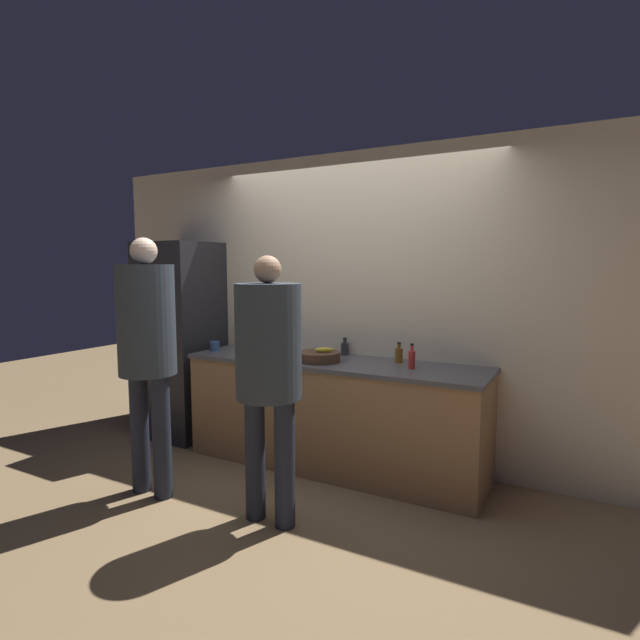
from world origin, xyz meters
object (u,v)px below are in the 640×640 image
object	(u,v)px
refrigerator	(181,340)
bottle_red	(412,359)
person_left	(147,339)
fruit_bowl	(319,356)
bottle_dark	(345,348)
bottle_amber	(399,355)
cup_blue	(215,346)
utensil_crock	(270,341)
person_center	(269,360)

from	to	relation	value
refrigerator	bottle_red	world-z (taller)	refrigerator
refrigerator	person_left	world-z (taller)	refrigerator
fruit_bowl	bottle_red	distance (m)	0.74
fruit_bowl	bottle_dark	world-z (taller)	bottle_dark
bottle_amber	cup_blue	world-z (taller)	bottle_amber
utensil_crock	bottle_red	world-z (taller)	utensil_crock
person_left	bottle_red	distance (m)	1.92
refrigerator	bottle_red	xyz separation A→B (m)	(2.33, -0.03, 0.03)
refrigerator	bottle_dark	xyz separation A→B (m)	(1.64, 0.25, 0.01)
utensil_crock	cup_blue	bearing A→B (deg)	-137.05
person_left	fruit_bowl	bearing A→B (deg)	49.23
bottle_red	fruit_bowl	bearing A→B (deg)	-173.68
bottle_red	bottle_amber	size ratio (longest dim) A/B	1.17
person_center	utensil_crock	bearing A→B (deg)	123.94
person_center	bottle_red	bearing A→B (deg)	58.36
refrigerator	person_center	world-z (taller)	refrigerator
refrigerator	cup_blue	bearing A→B (deg)	-12.87
fruit_bowl	refrigerator	bearing A→B (deg)	175.94
bottle_dark	bottle_amber	xyz separation A→B (m)	(0.53, -0.11, 0.01)
bottle_red	refrigerator	bearing A→B (deg)	179.24
bottle_amber	cup_blue	distance (m)	1.67
bottle_red	person_left	bearing A→B (deg)	-146.14
person_left	person_center	xyz separation A→B (m)	(0.98, 0.08, -0.08)
person_left	bottle_amber	world-z (taller)	person_left
person_center	bottle_amber	distance (m)	1.25
utensil_crock	bottle_red	bearing A→B (deg)	-10.00
bottle_red	bottle_amber	distance (m)	0.24
fruit_bowl	cup_blue	world-z (taller)	fruit_bowl
refrigerator	fruit_bowl	size ratio (longest dim) A/B	5.50
refrigerator	bottle_red	bearing A→B (deg)	-0.76
bottle_dark	person_left	bearing A→B (deg)	-123.65
refrigerator	bottle_red	distance (m)	2.33
person_left	fruit_bowl	world-z (taller)	person_left
bottle_red	bottle_amber	bearing A→B (deg)	132.88
person_left	fruit_bowl	distance (m)	1.31
person_left	cup_blue	xyz separation A→B (m)	(-0.22, 0.98, -0.20)
person_center	fruit_bowl	world-z (taller)	person_center
refrigerator	fruit_bowl	world-z (taller)	refrigerator
bottle_dark	bottle_amber	world-z (taller)	bottle_amber
bottle_amber	bottle_red	bearing A→B (deg)	-47.12
person_center	person_left	bearing A→B (deg)	-175.40
refrigerator	bottle_dark	distance (m)	1.66
refrigerator	fruit_bowl	bearing A→B (deg)	-4.06
bottle_amber	person_center	bearing A→B (deg)	-110.99
person_left	person_center	world-z (taller)	person_left
refrigerator	utensil_crock	bearing A→B (deg)	14.16
refrigerator	utensil_crock	xyz separation A→B (m)	(0.88, 0.22, 0.02)
refrigerator	bottle_red	size ratio (longest dim) A/B	9.90
person_center	fruit_bowl	size ratio (longest dim) A/B	5.03
person_left	utensil_crock	bearing A→B (deg)	83.75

